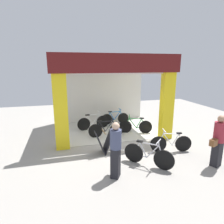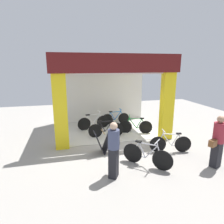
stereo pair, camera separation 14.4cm
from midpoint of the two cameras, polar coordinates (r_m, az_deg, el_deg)
ground_plane at (r=8.48m, az=1.96°, el=-9.00°), size 18.12×18.12×0.00m
shop_facade at (r=9.62m, az=-0.77°, el=5.91°), size 5.26×3.93×3.70m
bicycle_inside_0 at (r=10.92m, az=1.40°, el=-1.83°), size 1.57×0.43×0.86m
bicycle_inside_1 at (r=9.55m, az=7.39°, el=-4.18°), size 1.56×0.57×0.89m
bicycle_inside_2 at (r=10.11m, az=-5.02°, el=-3.00°), size 1.67×0.49×0.93m
bicycle_inside_3 at (r=9.00m, az=-1.31°, el=-5.15°), size 1.65×0.45×0.91m
bicycle_parked_0 at (r=7.85m, az=17.34°, el=-8.80°), size 1.56×0.48×0.88m
bicycle_parked_1 at (r=6.64m, az=10.82°, el=-12.43°), size 1.26×1.23×0.94m
sandwich_board_sign at (r=7.42m, az=-2.08°, el=-8.85°), size 0.68×0.54×0.86m
pedestrian_0 at (r=7.16m, az=29.17°, el=-7.44°), size 0.69×0.48×1.73m
pedestrian_1 at (r=5.74m, az=1.27°, el=-10.87°), size 0.51×0.62×1.71m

